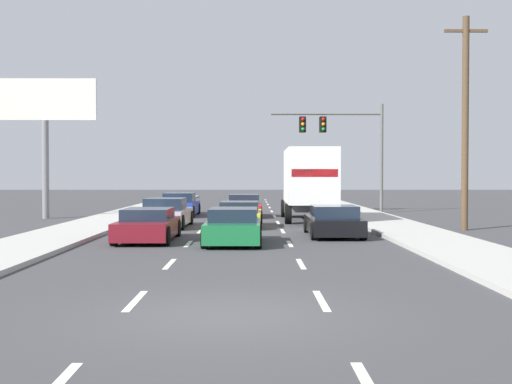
{
  "coord_description": "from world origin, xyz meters",
  "views": [
    {
      "loc": [
        0.43,
        -10.73,
        2.29
      ],
      "look_at": [
        0.62,
        19.9,
        1.52
      ],
      "focal_mm": 46.16,
      "sensor_mm": 36.0,
      "label": 1
    }
  ],
  "objects": [
    {
      "name": "car_black",
      "position": [
        3.51,
        13.98,
        0.54
      ],
      "size": [
        1.96,
        4.24,
        1.17
      ],
      "color": "black",
      "rests_on": "ground_plane"
    },
    {
      "name": "car_yellow",
      "position": [
        -0.1,
        18.42,
        0.54
      ],
      "size": [
        2.05,
        4.16,
        1.15
      ],
      "color": "yellow",
      "rests_on": "ground_plane"
    },
    {
      "name": "roadside_billboard",
      "position": [
        -10.56,
        24.34,
        5.52
      ],
      "size": [
        5.45,
        0.36,
        7.44
      ],
      "color": "slate",
      "rests_on": "ground_plane"
    },
    {
      "name": "car_red",
      "position": [
        0.0,
        25.68,
        0.57
      ],
      "size": [
        1.97,
        4.18,
        1.25
      ],
      "color": "red",
      "rests_on": "ground_plane"
    },
    {
      "name": "car_maroon",
      "position": [
        -3.22,
        12.31,
        0.54
      ],
      "size": [
        1.93,
        4.44,
        1.14
      ],
      "color": "maroon",
      "rests_on": "ground_plane"
    },
    {
      "name": "car_silver",
      "position": [
        -3.38,
        18.41,
        0.59
      ],
      "size": [
        2.07,
        4.42,
        1.3
      ],
      "color": "#B7BABF",
      "rests_on": "ground_plane"
    },
    {
      "name": "traffic_signal_mast",
      "position": [
        5.59,
        29.62,
        4.88
      ],
      "size": [
        6.89,
        0.69,
        6.69
      ],
      "color": "#595B56",
      "rests_on": "ground_plane"
    },
    {
      "name": "box_truck",
      "position": [
        3.27,
        22.36,
        2.06
      ],
      "size": [
        2.57,
        7.9,
        3.59
      ],
      "color": "white",
      "rests_on": "ground_plane"
    },
    {
      "name": "car_green",
      "position": [
        -0.19,
        11.34,
        0.56
      ],
      "size": [
        1.95,
        4.2,
        1.2
      ],
      "color": "#196B38",
      "rests_on": "ground_plane"
    },
    {
      "name": "lane_markings",
      "position": [
        0.0,
        21.24,
        0.0
      ],
      "size": [
        3.54,
        62.0,
        0.01
      ],
      "color": "silver",
      "rests_on": "ground_plane"
    },
    {
      "name": "sidewalk_right",
      "position": [
        6.7,
        20.0,
        0.07
      ],
      "size": [
        2.91,
        80.0,
        0.14
      ],
      "primitive_type": "cube",
      "color": "#B2AFA8",
      "rests_on": "ground_plane"
    },
    {
      "name": "utility_pole_mid",
      "position": [
        9.32,
        16.63,
        4.59
      ],
      "size": [
        1.8,
        0.28,
        8.9
      ],
      "color": "brown",
      "rests_on": "ground_plane"
    },
    {
      "name": "ground_plane",
      "position": [
        0.0,
        25.0,
        0.0
      ],
      "size": [
        140.0,
        140.0,
        0.0
      ],
      "primitive_type": "plane",
      "color": "#3D3D3F"
    },
    {
      "name": "car_blue",
      "position": [
        -3.64,
        26.46,
        0.6
      ],
      "size": [
        1.99,
        4.63,
        1.32
      ],
      "color": "#1E389E",
      "rests_on": "ground_plane"
    },
    {
      "name": "sidewalk_left",
      "position": [
        -6.7,
        20.0,
        0.07
      ],
      "size": [
        2.91,
        80.0,
        0.14
      ],
      "primitive_type": "cube",
      "color": "#B2AFA8",
      "rests_on": "ground_plane"
    }
  ]
}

